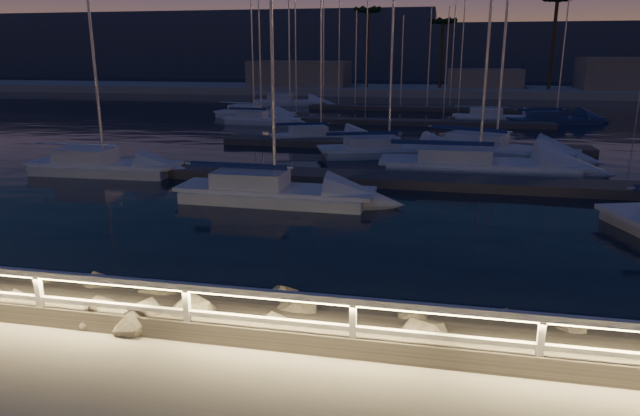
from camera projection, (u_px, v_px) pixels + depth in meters
The scene contains 21 objects.
ground at pixel (296, 349), 9.95m from camera, with size 400.00×400.00×0.00m, color #A09B91.
harbor_water at pixel (405, 142), 39.69m from camera, with size 400.00×440.00×0.60m.
guard_rail at pixel (291, 308), 9.76m from camera, with size 44.11×0.12×1.06m.
riprap at pixel (11, 297), 12.45m from camera, with size 34.41×2.08×1.19m.
floating_docks at pixel (407, 131), 40.75m from camera, with size 22.00×36.00×0.40m.
far_shore at pixel (424, 88), 79.84m from camera, with size 160.00×14.00×5.20m.
palm_left at pixel (368, 14), 76.87m from camera, with size 3.00×3.00×11.20m.
palm_center at pixel (443, 24), 76.19m from camera, with size 3.00×3.00×9.70m.
palm_right at pixel (557, 4), 71.90m from camera, with size 3.00×3.00×12.20m.
distant_hills at pixel (341, 54), 139.34m from camera, with size 230.00×37.50×18.00m.
sailboat_a at pixel (101, 165), 27.20m from camera, with size 7.31×2.44×12.38m.
sailboat_b at pixel (270, 190), 22.13m from camera, with size 7.71×2.47×13.04m.
sailboat_c at pixel (492, 148), 32.10m from camera, with size 8.80×5.47×14.53m.
sailboat_e at pixel (260, 119), 46.36m from camera, with size 6.29×2.19×10.61m.
sailboat_f at pixel (318, 136), 37.13m from camera, with size 6.74×4.26×11.19m.
sailboat_g at pixel (385, 148), 31.95m from camera, with size 8.12×4.76×13.34m.
sailboat_h at pixel (474, 164), 27.36m from camera, with size 9.50×3.07×15.93m.
sailboat_j at pixel (252, 113), 50.91m from camera, with size 7.47×3.30×12.32m.
sailboat_k at pixel (495, 117), 47.99m from camera, with size 7.54×2.73×12.56m.
sailboat_l at pixel (554, 119), 46.42m from camera, with size 7.95×4.91×13.07m.
sailboat_n at pixel (288, 101), 62.93m from camera, with size 8.06×3.48×13.31m.
Camera 1 is at (2.25, -8.68, 4.99)m, focal length 32.00 mm.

